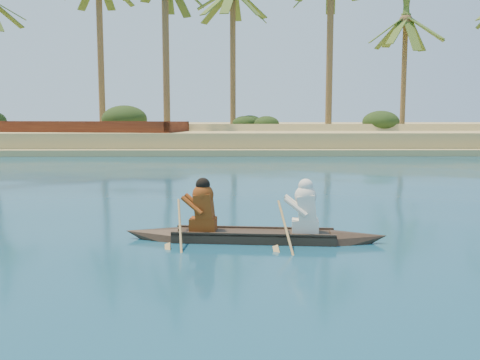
{
  "coord_description": "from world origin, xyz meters",
  "views": [
    {
      "loc": [
        -1.65,
        -8.65,
        2.37
      ],
      "look_at": [
        -1.52,
        2.07,
        1.06
      ],
      "focal_mm": 40.0,
      "sensor_mm": 36.0,
      "label": 1
    }
  ],
  "objects": [
    {
      "name": "ground",
      "position": [
        0.0,
        0.0,
        0.0
      ],
      "size": [
        160.0,
        160.0,
        0.0
      ],
      "primitive_type": "plane",
      "color": "navy",
      "rests_on": "ground"
    },
    {
      "name": "sandy_embankment",
      "position": [
        0.0,
        46.89,
        0.53
      ],
      "size": [
        150.0,
        51.0,
        1.5
      ],
      "color": "tan",
      "rests_on": "ground"
    },
    {
      "name": "palm_grove",
      "position": [
        0.0,
        35.0,
        8.0
      ],
      "size": [
        110.0,
        14.0,
        16.0
      ],
      "primitive_type": null,
      "color": "#3B561E",
      "rests_on": "ground"
    },
    {
      "name": "shrub_cluster",
      "position": [
        0.0,
        31.5,
        1.2
      ],
      "size": [
        100.0,
        6.0,
        2.4
      ],
      "primitive_type": null,
      "color": "black",
      "rests_on": "ground"
    },
    {
      "name": "canoe",
      "position": [
        -1.27,
        1.25,
        0.26
      ],
      "size": [
        5.02,
        1.15,
        1.37
      ],
      "rotation": [
        0.0,
        0.0,
        -0.1
      ],
      "color": "#34251C",
      "rests_on": "ground"
    },
    {
      "name": "barge_mid",
      "position": [
        -11.86,
        27.0,
        0.8
      ],
      "size": [
        14.36,
        6.96,
        2.29
      ],
      "rotation": [
        0.0,
        0.0,
        -0.18
      ],
      "color": "maroon",
      "rests_on": "ground"
    }
  ]
}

